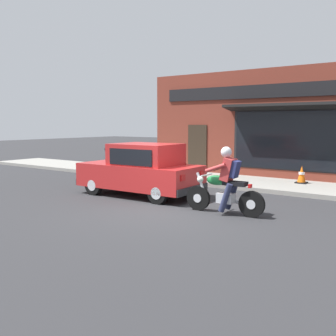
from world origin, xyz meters
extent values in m
plane|color=#2B2B2D|center=(0.00, 0.00, 0.00)|extent=(80.00, 80.00, 0.00)
cube|color=gray|center=(5.02, 3.00, 0.07)|extent=(2.60, 22.00, 0.14)
cube|color=maroon|center=(6.57, 0.45, 2.10)|extent=(0.50, 9.49, 4.20)
cube|color=black|center=(6.30, -0.74, 1.55)|extent=(0.04, 3.99, 2.10)
cube|color=black|center=(6.32, -0.74, 1.55)|extent=(0.02, 4.18, 2.20)
cube|color=#2D2319|center=(6.30, 3.06, 1.05)|extent=(0.04, 0.90, 2.10)
cube|color=black|center=(5.97, -0.74, 2.75)|extent=(0.81, 4.56, 0.24)
cube|color=black|center=(6.29, 0.45, 3.35)|extent=(0.06, 8.07, 0.50)
cylinder|color=black|center=(0.49, -0.56, 0.31)|extent=(0.13, 0.62, 0.62)
cylinder|color=silver|center=(0.49, -0.56, 0.31)|extent=(0.13, 0.22, 0.22)
cylinder|color=black|center=(0.56, -1.96, 0.31)|extent=(0.13, 0.62, 0.62)
cylinder|color=silver|center=(0.56, -1.96, 0.31)|extent=(0.13, 0.22, 0.22)
cube|color=silver|center=(0.52, -1.31, 0.39)|extent=(0.30, 0.41, 0.24)
ellipsoid|color=#196B33|center=(0.51, -1.06, 0.80)|extent=(0.33, 0.53, 0.24)
cube|color=black|center=(0.54, -1.54, 0.76)|extent=(0.29, 0.57, 0.10)
cylinder|color=silver|center=(0.49, -0.66, 0.62)|extent=(0.09, 0.33, 0.68)
cylinder|color=silver|center=(0.50, -0.78, 0.91)|extent=(0.56, 0.07, 0.04)
sphere|color=silver|center=(0.49, -0.61, 0.79)|extent=(0.16, 0.16, 0.16)
cylinder|color=silver|center=(0.70, -1.70, 0.29)|extent=(0.11, 0.55, 0.08)
cube|color=red|center=(0.55, -1.91, 0.73)|extent=(0.12, 0.07, 0.08)
cylinder|color=#282D4C|center=(0.35, -1.39, 0.43)|extent=(0.16, 0.36, 0.71)
cylinder|color=#282D4C|center=(0.71, -1.37, 0.43)|extent=(0.16, 0.36, 0.71)
cube|color=#B23333|center=(0.53, -1.36, 1.08)|extent=(0.36, 0.34, 0.57)
cylinder|color=#B23333|center=(0.32, -1.13, 1.12)|extent=(0.12, 0.52, 0.26)
cylinder|color=#B23333|center=(0.71, -1.11, 1.12)|extent=(0.12, 0.52, 0.26)
sphere|color=silver|center=(0.52, -1.30, 1.49)|extent=(0.26, 0.26, 0.26)
cube|color=navy|center=(0.54, -1.52, 1.10)|extent=(0.29, 0.25, 0.42)
cylinder|color=black|center=(0.43, 3.12, 0.30)|extent=(0.20, 0.60, 0.60)
cylinder|color=silver|center=(0.43, 3.12, 0.30)|extent=(0.21, 0.34, 0.33)
cylinder|color=black|center=(1.87, 3.16, 0.30)|extent=(0.20, 0.60, 0.60)
cylinder|color=silver|center=(1.87, 3.16, 0.30)|extent=(0.21, 0.34, 0.33)
cylinder|color=black|center=(0.50, 0.72, 0.30)|extent=(0.20, 0.60, 0.60)
cylinder|color=silver|center=(0.50, 0.72, 0.30)|extent=(0.21, 0.34, 0.33)
cylinder|color=black|center=(1.94, 0.76, 0.30)|extent=(0.20, 0.60, 0.60)
cylinder|color=silver|center=(1.94, 0.76, 0.30)|extent=(0.21, 0.34, 0.33)
cube|color=red|center=(1.18, 1.94, 0.60)|extent=(1.74, 3.74, 0.70)
cube|color=red|center=(1.19, 1.69, 1.24)|extent=(1.49, 1.94, 0.66)
cube|color=black|center=(1.17, 2.56, 1.19)|extent=(1.33, 0.39, 0.51)
cube|color=black|center=(0.47, 1.67, 1.22)|extent=(0.07, 1.52, 0.46)
cube|color=black|center=(1.91, 1.71, 1.22)|extent=(0.07, 1.52, 0.46)
cube|color=silver|center=(0.62, 3.79, 0.72)|extent=(0.24, 0.05, 0.14)
cube|color=red|center=(0.73, 0.07, 0.74)|extent=(0.20, 0.05, 0.16)
cube|color=silver|center=(1.64, 3.81, 0.72)|extent=(0.24, 0.05, 0.14)
cube|color=red|center=(1.74, 0.10, 0.74)|extent=(0.20, 0.05, 0.16)
cube|color=#28282B|center=(1.13, 3.77, 0.35)|extent=(1.61, 0.16, 0.20)
cube|color=#28282B|center=(1.23, 0.11, 0.35)|extent=(1.61, 0.16, 0.20)
cube|color=black|center=(5.57, -1.55, 0.16)|extent=(0.36, 0.36, 0.04)
cone|color=orange|center=(5.57, -1.55, 0.46)|extent=(0.28, 0.28, 0.56)
cylinder|color=white|center=(5.57, -1.55, 0.48)|extent=(0.20, 0.20, 0.08)
camera|label=1|loc=(-7.79, -5.61, 2.17)|focal=42.00mm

